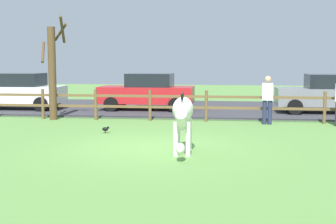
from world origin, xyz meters
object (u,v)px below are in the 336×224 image
Objects in this scene: parked_car_red at (147,91)px; parked_car_grey at (328,93)px; bare_tree at (53,70)px; zebra at (183,114)px; visitor_right_of_tree at (267,98)px; parked_car_white at (18,91)px; crow_on_grass at (106,129)px.

parked_car_grey is (7.42, -0.17, 0.00)m from parked_car_red.
bare_tree is 1.93× the size of zebra.
bare_tree is 7.71m from visitor_right_of_tree.
parked_car_red is 7.42m from parked_car_grey.
parked_car_white is at bearing 163.11° from visitor_right_of_tree.
crow_on_grass is (2.74, -2.85, -1.69)m from bare_tree.
parked_car_red is (-2.45, 8.93, -0.08)m from zebra.
visitor_right_of_tree is at bearing 27.94° from crow_on_grass.
zebra is 0.48× the size of parked_car_grey.
parked_car_white reaches higher than crow_on_grass.
parked_car_white is (-5.65, -0.45, 0.00)m from parked_car_red.
crow_on_grass is 0.05× the size of parked_car_grey.
bare_tree is at bearing -162.77° from parked_car_grey.
visitor_right_of_tree reaches higher than zebra.
parked_car_grey is at bearing 1.22° from parked_car_white.
visitor_right_of_tree is (4.91, 2.60, 0.78)m from crow_on_grass.
parked_car_white and parked_car_grey have the same top height.
bare_tree is at bearing 178.13° from visitor_right_of_tree.
bare_tree is 0.91× the size of parked_car_white.
parked_car_red is at bearing 49.42° from bare_tree.
parked_car_red is (2.88, 3.36, -0.97)m from bare_tree.
parked_car_white reaches higher than zebra.
bare_tree is 4.14m from parked_car_white.
parked_car_grey is 2.44× the size of visitor_right_of_tree.
crow_on_grass is 5.61m from visitor_right_of_tree.
parked_car_grey is 4.35m from visitor_right_of_tree.
crow_on_grass is at bearing -152.06° from visitor_right_of_tree.
visitor_right_of_tree is at bearing -37.11° from parked_car_red.
visitor_right_of_tree is (-2.65, -3.44, 0.06)m from parked_car_grey.
parked_car_white is at bearing -175.50° from parked_car_red.
parked_car_grey is at bearing 38.67° from crow_on_grass.
crow_on_grass is at bearing -46.29° from parked_car_white.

